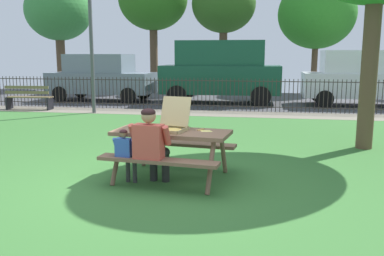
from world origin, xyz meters
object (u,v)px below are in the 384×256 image
object	(u,v)px
pizza_slice_on_table	(205,130)
park_bench_left	(29,98)
far_tree_center	(224,5)
lamp_post_walkway	(91,38)
parked_car_far_left	(101,77)
parked_car_left	(221,70)
picnic_table_foreground	(171,142)
pizza_box_open	(171,124)
far_tree_midright	(317,14)
adult_at_table	(151,144)
far_tree_left	(58,11)
parked_car_center	(366,77)
child_at_table	(126,152)

from	to	relation	value
pizza_slice_on_table	park_bench_left	size ratio (longest dim) A/B	0.16
pizza_slice_on_table	far_tree_center	bearing A→B (deg)	94.81
lamp_post_walkway	parked_car_far_left	size ratio (longest dim) A/B	0.89
parked_car_left	far_tree_center	size ratio (longest dim) A/B	0.79
picnic_table_foreground	pizza_box_open	bearing A→B (deg)	105.59
far_tree_center	far_tree_midright	distance (m)	4.67
adult_at_table	far_tree_left	world-z (taller)	far_tree_left
park_bench_left	parked_car_center	distance (m)	12.39
far_tree_midright	adult_at_table	bearing A→B (deg)	-103.78
pizza_box_open	parked_car_center	bearing A→B (deg)	63.81
lamp_post_walkway	parked_car_left	world-z (taller)	lamp_post_walkway
pizza_box_open	adult_at_table	bearing A→B (deg)	-110.45
lamp_post_walkway	adult_at_table	bearing A→B (deg)	-61.32
pizza_slice_on_table	parked_car_far_left	world-z (taller)	parked_car_far_left
parked_car_far_left	far_tree_midright	xyz separation A→B (m)	(9.20, 5.41, 2.89)
child_at_table	far_tree_center	bearing A→B (deg)	90.81
adult_at_table	far_tree_midright	distance (m)	17.16
adult_at_table	far_tree_midright	xyz separation A→B (m)	(4.01, 16.37, 3.24)
far_tree_center	parked_car_far_left	bearing A→B (deg)	-130.16
picnic_table_foreground	lamp_post_walkway	distance (m)	8.30
adult_at_table	far_tree_left	bearing A→B (deg)	120.78
picnic_table_foreground	far_tree_center	distance (m)	16.36
lamp_post_walkway	far_tree_midright	world-z (taller)	far_tree_midright
park_bench_left	parked_car_left	distance (m)	7.27
parked_car_far_left	far_tree_center	world-z (taller)	far_tree_center
pizza_slice_on_table	parked_car_left	distance (m)	10.44
pizza_box_open	pizza_slice_on_table	size ratio (longest dim) A/B	2.50
pizza_box_open	lamp_post_walkway	size ratio (longest dim) A/B	0.16
child_at_table	pizza_slice_on_table	bearing A→B (deg)	26.61
far_tree_center	child_at_table	bearing A→B (deg)	-89.19
pizza_box_open	far_tree_center	xyz separation A→B (m)	(-0.81, 15.86, 3.57)
pizza_box_open	pizza_slice_on_table	distance (m)	0.53
parked_car_center	child_at_table	bearing A→B (deg)	-117.62
child_at_table	parked_car_center	xyz separation A→B (m)	(5.72, 10.94, 0.57)
picnic_table_foreground	parked_car_far_left	xyz separation A→B (m)	(-5.38, 10.48, 0.41)
child_at_table	pizza_box_open	bearing A→B (deg)	39.72
picnic_table_foreground	pizza_box_open	xyz separation A→B (m)	(-0.01, 0.02, 0.27)
far_tree_left	far_tree_center	world-z (taller)	far_tree_center
adult_at_table	park_bench_left	size ratio (longest dim) A/B	0.73
park_bench_left	parked_car_far_left	bearing A→B (deg)	66.06
child_at_table	parked_car_left	size ratio (longest dim) A/B	0.18
parked_car_far_left	far_tree_midright	bearing A→B (deg)	30.44
pizza_box_open	far_tree_center	bearing A→B (deg)	92.93
far_tree_left	pizza_box_open	bearing A→B (deg)	-57.94
adult_at_table	parked_car_center	distance (m)	12.19
pizza_slice_on_table	pizza_box_open	bearing A→B (deg)	-172.60
pizza_slice_on_table	parked_car_far_left	distance (m)	11.95
pizza_box_open	far_tree_center	world-z (taller)	far_tree_center
parked_car_far_left	parked_car_center	distance (m)	10.52
lamp_post_walkway	parked_car_center	size ratio (longest dim) A/B	0.87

